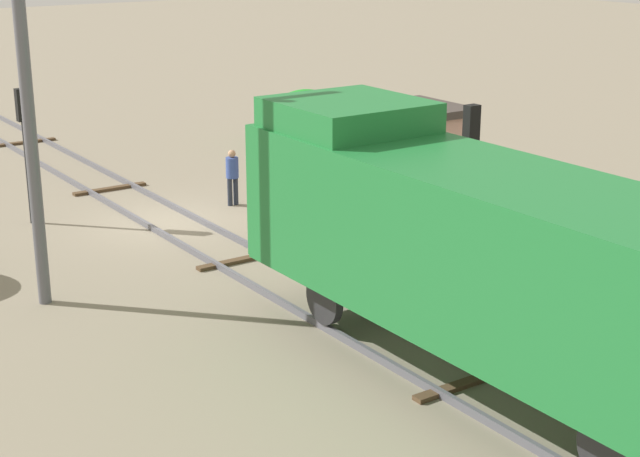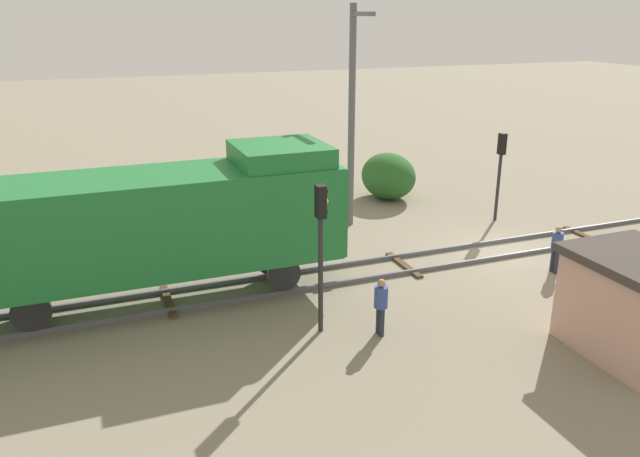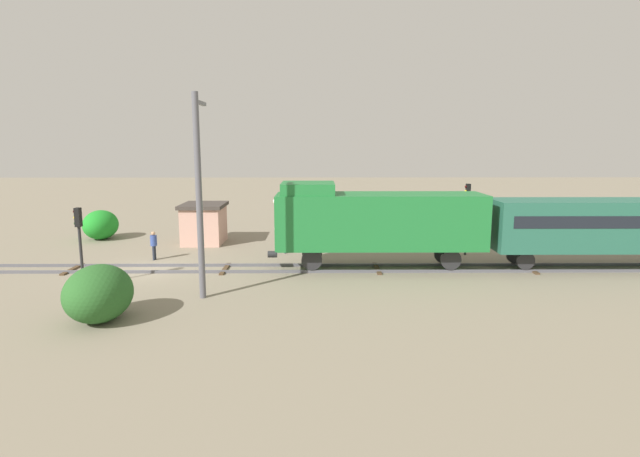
# 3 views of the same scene
# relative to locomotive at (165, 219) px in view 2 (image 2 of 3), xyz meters

# --- Properties ---
(ground_plane) EXTENTS (149.72, 149.72, 0.00)m
(ground_plane) POSITION_rel_locomotive_xyz_m (0.00, -12.37, -2.77)
(ground_plane) COLOR gray
(railway_track) EXTENTS (2.40, 99.81, 0.16)m
(railway_track) POSITION_rel_locomotive_xyz_m (0.00, -12.37, -2.70)
(railway_track) COLOR #595960
(railway_track) RESTS_ON ground
(locomotive) EXTENTS (2.90, 11.60, 4.60)m
(locomotive) POSITION_rel_locomotive_xyz_m (0.00, 0.00, 0.00)
(locomotive) COLOR #1E7233
(locomotive) RESTS_ON railway_track
(traffic_signal_near) EXTENTS (0.32, 0.34, 3.83)m
(traffic_signal_near) POSITION_rel_locomotive_xyz_m (3.20, -14.46, -0.10)
(traffic_signal_near) COLOR #262628
(traffic_signal_near) RESTS_ON ground
(traffic_signal_mid) EXTENTS (0.32, 0.34, 4.31)m
(traffic_signal_mid) POSITION_rel_locomotive_xyz_m (-3.40, -3.70, 0.22)
(traffic_signal_mid) COLOR #262628
(traffic_signal_mid) RESTS_ON ground
(worker_near_track) EXTENTS (0.38, 0.38, 1.70)m
(worker_near_track) POSITION_rel_locomotive_xyz_m (-2.40, -12.83, -1.78)
(worker_near_track) COLOR #262B38
(worker_near_track) RESTS_ON ground
(worker_by_signal) EXTENTS (0.38, 0.38, 1.70)m
(worker_by_signal) POSITION_rel_locomotive_xyz_m (-4.20, -5.17, -1.78)
(worker_by_signal) COLOR #262B38
(worker_by_signal) RESTS_ON ground
(catenary_mast) EXTENTS (1.94, 0.28, 8.96)m
(catenary_mast) POSITION_rel_locomotive_xyz_m (4.94, -8.30, 1.96)
(catenary_mast) COLOR #595960
(catenary_mast) RESTS_ON ground
(relay_hut) EXTENTS (3.50, 2.90, 2.74)m
(relay_hut) POSITION_rel_locomotive_xyz_m (-7.50, -10.98, -1.38)
(relay_hut) COLOR #D19E8C
(relay_hut) RESTS_ON ground
(bush_near) EXTENTS (3.05, 2.50, 2.22)m
(bush_near) POSITION_rel_locomotive_xyz_m (7.95, -11.62, -1.66)
(bush_near) COLOR #295D26
(bush_near) RESTS_ON ground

